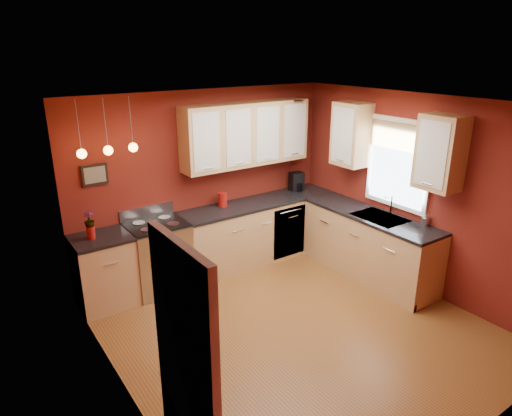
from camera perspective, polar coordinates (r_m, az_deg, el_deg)
floor at (r=5.60m, az=4.97°, el=-14.68°), size 4.20×4.20×0.00m
ceiling at (r=4.66m, az=5.92°, el=12.76°), size 4.00×4.20×0.02m
wall_back at (r=6.63m, az=-6.32°, el=3.32°), size 4.00×0.02×2.60m
wall_front at (r=3.81m, az=26.57°, el=-11.74°), size 4.00×0.02×2.60m
wall_left at (r=4.10m, az=-16.81°, el=-8.12°), size 0.02×4.20×2.60m
wall_right at (r=6.40m, az=19.29°, el=1.69°), size 0.02×4.20×2.60m
base_cabinets_back_left at (r=6.11m, az=-18.40°, el=-7.66°), size 0.70×0.60×0.90m
base_cabinets_back_right at (r=7.04m, az=0.34°, el=-2.92°), size 2.54×0.60×0.90m
base_cabinets_right at (r=6.72m, az=13.88°, el=-4.65°), size 0.60×2.10×0.90m
counter_back_left at (r=5.92m, az=-18.89°, el=-3.61°), size 0.70×0.62×0.04m
counter_back_right at (r=6.87m, az=0.34°, el=0.70°), size 2.54×0.62×0.04m
counter_right at (r=6.55m, az=14.22°, el=-0.90°), size 0.62×2.10×0.04m
gas_range at (r=6.30m, az=-12.10°, el=-5.88°), size 0.76×0.64×1.11m
dishwasher_front at (r=7.03m, az=4.17°, el=-3.00°), size 0.60×0.02×0.80m
sink at (r=6.46m, az=15.21°, el=-1.31°), size 0.50×0.70×0.33m
window at (r=6.45m, az=17.41°, el=5.63°), size 0.06×1.02×1.22m
door_left_wall at (r=3.31m, az=-8.59°, el=-20.55°), size 0.12×0.82×2.05m
upper_cabinets_back at (r=6.64m, az=-1.20°, el=9.22°), size 2.00×0.35×0.90m
upper_cabinets_right at (r=6.29m, az=16.61°, el=7.83°), size 0.35×1.95×0.90m
wall_picture at (r=5.97m, az=-19.52°, el=3.95°), size 0.32×0.03×0.26m
pendant_lights at (r=5.61m, az=-18.00°, el=6.93°), size 0.71×0.11×0.66m
red_canister at (r=6.63m, az=-4.20°, el=1.09°), size 0.14×0.14×0.21m
red_vase at (r=5.86m, az=-19.95°, el=-2.92°), size 0.10×0.10×0.16m
flowers at (r=5.80m, az=-20.14°, el=-1.41°), size 0.14×0.14×0.21m
coffee_maker at (r=7.38m, az=5.12°, el=3.25°), size 0.23×0.23×0.30m
soap_pump at (r=6.30m, az=20.45°, el=-1.39°), size 0.08×0.08×0.17m
dish_towel at (r=6.02m, az=-10.54°, el=-6.61°), size 0.20×0.01×0.27m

